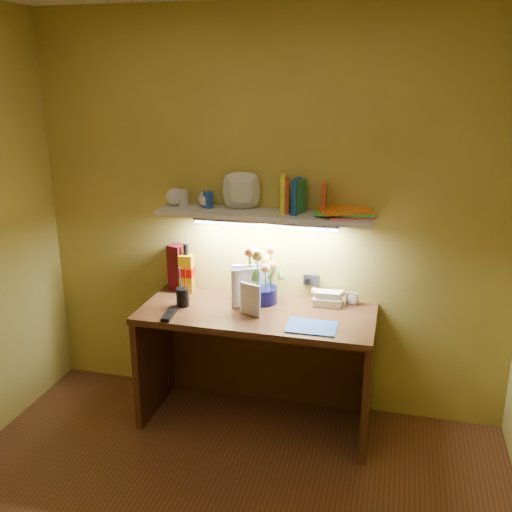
{
  "coord_description": "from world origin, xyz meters",
  "views": [
    {
      "loc": [
        0.77,
        -1.84,
        2.09
      ],
      "look_at": [
        -0.04,
        1.35,
        1.05
      ],
      "focal_mm": 40.0,
      "sensor_mm": 36.0,
      "label": 1
    }
  ],
  "objects": [
    {
      "name": "desk_clock",
      "position": [
        0.54,
        1.45,
        0.79
      ],
      "size": [
        0.08,
        0.05,
        0.07
      ],
      "primitive_type": "cube",
      "rotation": [
        0.0,
        0.0,
        -0.17
      ],
      "color": "#B5B4BA",
      "rests_on": "desk"
    },
    {
      "name": "whisky_bottle",
      "position": [
        -0.52,
        1.4,
        0.91
      ],
      "size": [
        0.09,
        0.09,
        0.32
      ],
      "primitive_type": null,
      "rotation": [
        0.0,
        0.0,
        0.1
      ],
      "color": "#B37505",
      "rests_on": "desk"
    },
    {
      "name": "desk_book_a",
      "position": [
        -0.16,
        1.21,
        0.87
      ],
      "size": [
        0.17,
        0.11,
        0.24
      ],
      "primitive_type": "imported",
      "rotation": [
        0.0,
        0.0,
        0.5
      ],
      "color": "beige",
      "rests_on": "desk"
    },
    {
      "name": "wall_shelf",
      "position": [
        0.02,
        1.38,
        1.34
      ],
      "size": [
        1.31,
        0.33,
        0.25
      ],
      "color": "silver",
      "rests_on": "ground"
    },
    {
      "name": "tv_remote",
      "position": [
        -0.48,
        1.0,
        0.76
      ],
      "size": [
        0.07,
        0.19,
        0.02
      ],
      "primitive_type": "cube",
      "rotation": [
        0.0,
        0.0,
        0.1
      ],
      "color": "black",
      "rests_on": "desk"
    },
    {
      "name": "telephone",
      "position": [
        0.4,
        1.4,
        0.8
      ],
      "size": [
        0.18,
        0.14,
        0.1
      ],
      "primitive_type": null,
      "rotation": [
        0.0,
        0.0,
        0.05
      ],
      "color": "#ECE7C7",
      "rests_on": "desk"
    },
    {
      "name": "art_card",
      "position": [
        -0.09,
        1.38,
        0.86
      ],
      "size": [
        0.22,
        0.12,
        0.22
      ],
      "primitive_type": null,
      "rotation": [
        0.0,
        0.0,
        0.35
      ],
      "color": "silver",
      "rests_on": "desk"
    },
    {
      "name": "flower_bouquet",
      "position": [
        -0.01,
        1.35,
        0.92
      ],
      "size": [
        0.28,
        0.28,
        0.35
      ],
      "primitive_type": null,
      "rotation": [
        0.0,
        0.0,
        -0.38
      ],
      "color": "#080935",
      "rests_on": "desk"
    },
    {
      "name": "desk_book_b",
      "position": [
        -0.09,
        1.16,
        0.85
      ],
      "size": [
        0.14,
        0.07,
        0.19
      ],
      "primitive_type": "imported",
      "rotation": [
        0.0,
        0.0,
        -0.39
      ],
      "color": "silver",
      "rests_on": "desk"
    },
    {
      "name": "whisky_box",
      "position": [
        -0.6,
        1.44,
        0.9
      ],
      "size": [
        0.12,
        0.12,
        0.3
      ],
      "primitive_type": "cube",
      "rotation": [
        0.0,
        0.0,
        -0.29
      ],
      "color": "#540D15",
      "rests_on": "desk"
    },
    {
      "name": "desk",
      "position": [
        0.0,
        1.2,
        0.38
      ],
      "size": [
        1.4,
        0.6,
        0.75
      ],
      "primitive_type": "cube",
      "color": "#3A190F",
      "rests_on": "ground"
    },
    {
      "name": "pen_cup",
      "position": [
        -0.46,
        1.17,
        0.85
      ],
      "size": [
        0.09,
        0.09,
        0.19
      ],
      "primitive_type": "cylinder",
      "rotation": [
        0.0,
        0.0,
        0.2
      ],
      "color": "black",
      "rests_on": "desk"
    },
    {
      "name": "blue_folder",
      "position": [
        0.35,
        1.05,
        0.75
      ],
      "size": [
        0.28,
        0.21,
        0.01
      ],
      "primitive_type": "cube",
      "rotation": [
        0.0,
        0.0,
        0.01
      ],
      "color": "blue",
      "rests_on": "desk"
    }
  ]
}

